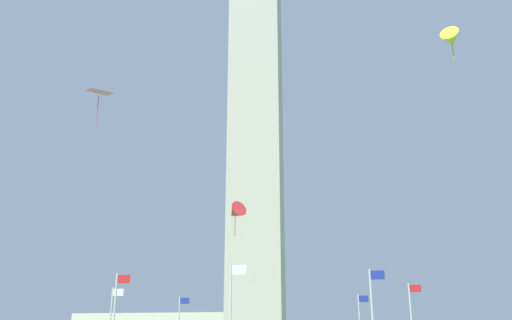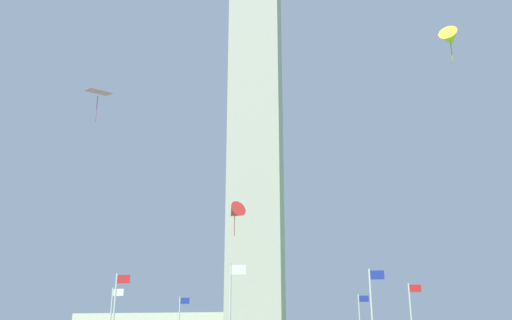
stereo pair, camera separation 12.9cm
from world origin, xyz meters
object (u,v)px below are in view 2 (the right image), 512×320
(obelisk_monument, at_px, (256,135))
(flagpole_w, at_px, (231,318))
(kite_yellow_delta, at_px, (450,39))
(kite_pink_diamond, at_px, (98,93))
(kite_red_delta, at_px, (235,212))

(obelisk_monument, bearing_deg, flagpole_w, -89.74)
(obelisk_monument, relative_size, flagpole_w, 5.63)
(flagpole_w, height_order, kite_yellow_delta, kite_yellow_delta)
(kite_yellow_delta, height_order, kite_pink_diamond, kite_yellow_delta)
(obelisk_monument, relative_size, kite_pink_diamond, 22.50)
(kite_yellow_delta, bearing_deg, kite_pink_diamond, 170.26)
(kite_yellow_delta, bearing_deg, obelisk_monument, 114.80)
(kite_pink_diamond, distance_m, kite_red_delta, 11.52)
(kite_yellow_delta, xyz_separation_m, kite_red_delta, (-12.00, 11.24, -5.26))
(flagpole_w, relative_size, kite_red_delta, 3.61)
(kite_pink_diamond, relative_size, kite_red_delta, 0.90)
(obelisk_monument, xyz_separation_m, kite_yellow_delta, (12.70, -27.48, -6.42))
(obelisk_monument, height_order, kite_pink_diamond, obelisk_monument)
(flagpole_w, bearing_deg, kite_red_delta, -77.15)
(obelisk_monument, height_order, kite_yellow_delta, obelisk_monument)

